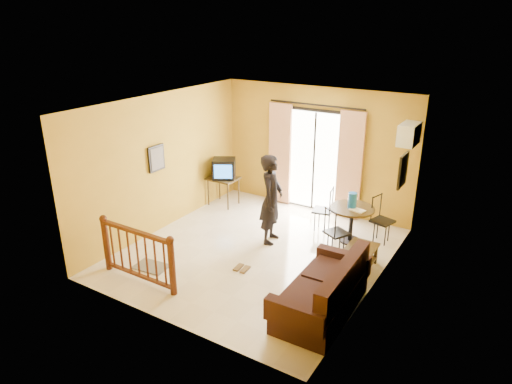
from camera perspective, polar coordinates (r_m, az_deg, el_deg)
The scene contains 19 objects.
ground at distance 8.73m, azimuth 0.10°, elevation -7.47°, with size 5.00×5.00×0.00m, color beige.
room_shell at distance 8.06m, azimuth 0.11°, elevation 3.22°, with size 5.00×5.00×5.00m.
balcony_door at distance 10.27m, azimuth 7.26°, elevation 4.00°, with size 2.25×0.14×2.46m.
tv_table at distance 10.67m, azimuth -4.11°, elevation 1.41°, with size 0.67×0.56×0.67m.
television at distance 10.55m, azimuth -4.02°, elevation 2.94°, with size 0.67×0.65×0.46m.
picture_left at distance 9.27m, azimuth -12.34°, elevation 4.14°, with size 0.05×0.42×0.52m.
dining_table at distance 9.08m, azimuth 11.88°, elevation -2.79°, with size 0.87×0.87×0.72m.
water_jug at distance 8.93m, azimuth 11.95°, elevation -1.04°, with size 0.17×0.17×0.31m, color #1354B4.
serving_tray at distance 8.89m, azimuth 12.54°, elevation -2.24°, with size 0.28×0.18×0.02m, color beige.
dining_chairs at distance 9.27m, azimuth 11.10°, elevation -6.11°, with size 1.69×1.47×0.95m.
air_conditioner at distance 8.93m, azimuth 18.55°, elevation 6.89°, with size 0.31×0.60×0.40m.
botanical_print at distance 8.42m, azimuth 17.88°, elevation 2.60°, with size 0.05×0.50×0.60m.
coffee_table at distance 8.23m, azimuth 12.65°, elevation -7.87°, with size 0.49×0.89×0.39m.
bowl at distance 8.15m, azimuth 12.74°, elevation -6.89°, with size 0.18×0.18×0.06m, color #523C1C.
sofa at distance 7.00m, azimuth 8.60°, elevation -12.45°, with size 0.92×1.91×0.91m.
standing_person at distance 8.78m, azimuth 1.93°, elevation -0.92°, with size 0.65×0.43×1.78m, color black.
stair_balustrade at distance 7.83m, azimuth -14.63°, elevation -7.16°, with size 1.63×0.13×1.04m.
doormat at distance 8.44m, azimuth -12.96°, elevation -9.07°, with size 0.60×0.40×0.02m, color #625E4E.
sandals at distance 8.18m, azimuth -1.79°, elevation -9.52°, with size 0.26×0.26×0.03m.
Camera 1 is at (4.02, -6.53, 4.18)m, focal length 32.00 mm.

